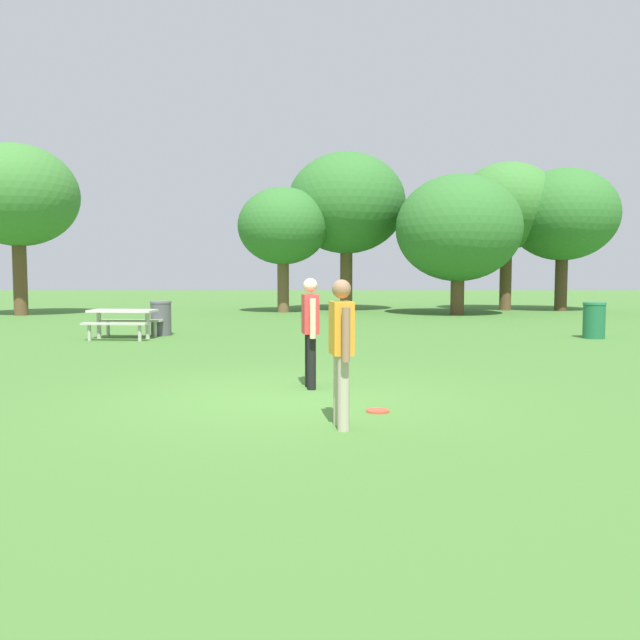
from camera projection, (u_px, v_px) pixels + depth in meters
The scene contains 13 objects.
ground_plane at pixel (282, 398), 8.59m from camera, with size 120.00×120.00×0.00m, color #447530.
person_thrower at pixel (307, 325), 9.28m from camera, with size 0.28×0.60×1.64m.
person_catcher at pixel (338, 343), 6.86m from camera, with size 0.28×0.60×1.64m.
frisbee at pixel (375, 411), 7.73m from camera, with size 0.29×0.29×0.03m, color #E04733.
picnic_table_near at pixel (120, 318), 16.49m from camera, with size 1.81×1.55×0.77m.
trash_can_beside_table at pixel (591, 320), 16.65m from camera, with size 0.59×0.59×0.96m.
trash_can_further_along at pixel (158, 318), 17.40m from camera, with size 0.59×0.59×0.96m.
tree_tall_left at pixel (14, 196), 25.70m from camera, with size 4.92×4.92×7.05m.
tree_broad_center at pixel (280, 227), 27.97m from camera, with size 4.04×4.04×5.59m.
tree_far_right at pixel (343, 204), 29.42m from camera, with size 5.55×5.55×7.41m.
tree_slender_mid at pixel (455, 229), 26.33m from camera, with size 5.26×5.26×5.89m.
tree_back_left at pixel (504, 207), 29.61m from camera, with size 4.79×4.79×6.98m.
tree_back_right at pixel (559, 215), 29.15m from camera, with size 5.00×5.00×6.61m.
Camera 1 is at (0.48, -8.49, 1.69)m, focal length 35.13 mm.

